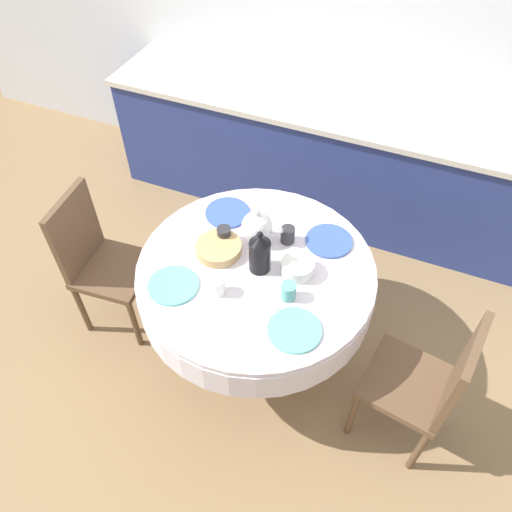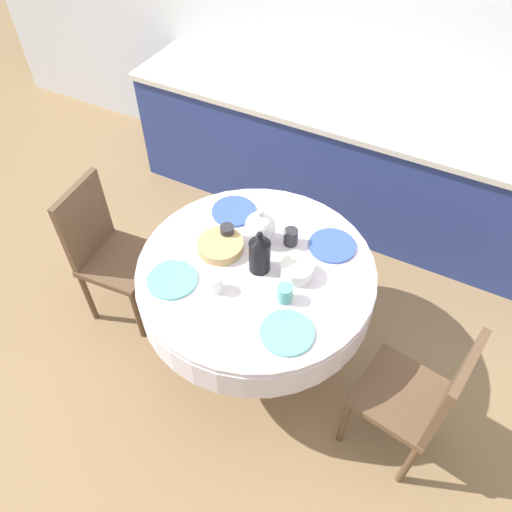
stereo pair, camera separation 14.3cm
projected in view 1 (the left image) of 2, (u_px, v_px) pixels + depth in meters
ground_plane at (256, 349)px, 3.07m from camera, size 12.00×12.00×0.00m
wall_back at (361, 22)px, 3.20m from camera, size 7.00×0.05×2.60m
kitchen_counter at (331, 160)px, 3.62m from camera, size 3.24×0.64×0.89m
dining_table at (256, 283)px, 2.59m from camera, size 1.22×1.22×0.78m
chair_left at (427, 383)px, 2.35m from camera, size 0.46×0.46×0.94m
chair_right at (99, 258)px, 2.88m from camera, size 0.43×0.43×0.94m
plate_near_left at (173, 285)px, 2.41m from camera, size 0.25×0.25×0.01m
cup_near_left at (217, 286)px, 2.36m from camera, size 0.07×0.07×0.09m
plate_near_right at (294, 330)px, 2.24m from camera, size 0.25×0.25×0.01m
cup_near_right at (288, 291)px, 2.34m from camera, size 0.07×0.07×0.09m
plate_far_left at (228, 213)px, 2.75m from camera, size 0.25×0.25×0.01m
cup_far_left at (224, 235)px, 2.59m from camera, size 0.07×0.07×0.09m
plate_far_right at (329, 241)px, 2.61m from camera, size 0.25×0.25×0.01m
cup_far_right at (288, 235)px, 2.59m from camera, size 0.07×0.07×0.09m
coffee_carafe at (260, 253)px, 2.41m from camera, size 0.11×0.11×0.25m
teapot at (257, 227)px, 2.56m from camera, size 0.22×0.16×0.21m
bread_basket at (218, 248)px, 2.55m from camera, size 0.24×0.24×0.05m
fruit_bowl at (297, 268)px, 2.45m from camera, size 0.16×0.16×0.07m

